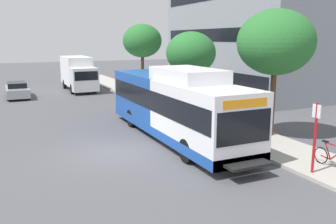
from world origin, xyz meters
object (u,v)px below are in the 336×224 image
bus_stop_sign_pole (315,133)px  box_truck_background (78,73)px  street_tree_near_stop (276,43)px  bicycle_parked (333,157)px  transit_bus (174,105)px  street_tree_mid_block (191,53)px  parked_car_far_lane (17,90)px  street_tree_far_block (142,41)px

bus_stop_sign_pole → box_truck_background: box_truck_background is taller
street_tree_near_stop → bicycle_parked: bearing=-103.4°
transit_bus → bicycle_parked: 7.63m
bicycle_parked → street_tree_mid_block: (1.05, 13.26, 3.42)m
bicycle_parked → parked_car_far_lane: 26.05m
street_tree_far_block → bicycle_parked: bearing=-91.9°
bus_stop_sign_pole → bicycle_parked: (1.06, 0.03, -1.09)m
street_tree_far_block → parked_car_far_lane: street_tree_far_block is taller
bicycle_parked → street_tree_mid_block: 13.74m
transit_bus → box_truck_background: transit_bus is taller
bicycle_parked → box_truck_background: bearing=99.2°
street_tree_far_block → box_truck_background: street_tree_far_block is taller
transit_bus → box_truck_background: 19.68m
street_tree_mid_block → parked_car_far_lane: bearing=135.5°
street_tree_mid_block → box_truck_background: bearing=112.0°
street_tree_near_stop → box_truck_background: size_ratio=0.89×
bicycle_parked → box_truck_background: size_ratio=0.25×
bus_stop_sign_pole → street_tree_mid_block: size_ratio=0.49×
bicycle_parked → street_tree_far_block: street_tree_far_block is taller
bus_stop_sign_pole → parked_car_far_lane: (-8.88, 24.11, -0.99)m
street_tree_near_stop → street_tree_far_block: 17.09m
transit_bus → street_tree_far_block: 16.02m
bicycle_parked → street_tree_mid_block: street_tree_mid_block is taller
transit_bus → street_tree_far_block: bearing=74.7°
street_tree_far_block → street_tree_near_stop: bearing=-88.6°
street_tree_near_stop → box_truck_background: street_tree_near_stop is taller
street_tree_near_stop → box_truck_background: (-5.41, 21.58, -3.04)m
street_tree_near_stop → bus_stop_sign_pole: bearing=-114.5°
street_tree_mid_block → transit_bus: bearing=-124.3°
transit_bus → box_truck_background: bearing=92.5°
street_tree_far_block → box_truck_background: bearing=138.1°
transit_bus → street_tree_mid_block: street_tree_mid_block is taller
bus_stop_sign_pole → box_truck_background: size_ratio=0.37×
street_tree_mid_block → street_tree_near_stop: bearing=-89.4°
bicycle_parked → street_tree_near_stop: (1.15, 4.82, 4.22)m
street_tree_near_stop → street_tree_mid_block: 8.48m
bus_stop_sign_pole → transit_bus: bearing=109.1°
bus_stop_sign_pole → box_truck_background: bearing=96.9°
street_tree_near_stop → parked_car_far_lane: size_ratio=1.39×
bicycle_parked → transit_bus: bearing=116.8°
street_tree_mid_block → bus_stop_sign_pole: bearing=-99.0°
bus_stop_sign_pole → street_tree_far_block: bearing=85.3°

